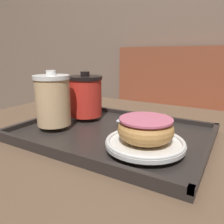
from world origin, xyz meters
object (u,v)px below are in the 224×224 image
coffee_cup_rear (86,96)px  spoon (131,120)px  coffee_cup_front (53,100)px  donut_chocolate_glazed (146,129)px

coffee_cup_rear → spoon: bearing=5.4°
coffee_cup_front → donut_chocolate_glazed: 0.27m
spoon → coffee_cup_rear: bearing=-53.3°
coffee_cup_front → donut_chocolate_glazed: coffee_cup_front is taller
coffee_cup_front → spoon: size_ratio=0.93×
donut_chocolate_glazed → spoon: (-0.10, 0.14, -0.03)m
spoon → donut_chocolate_glazed: bearing=66.9°
donut_chocolate_glazed → spoon: donut_chocolate_glazed is taller
coffee_cup_front → donut_chocolate_glazed: size_ratio=1.26×
coffee_cup_front → donut_chocolate_glazed: (0.26, -0.01, -0.03)m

